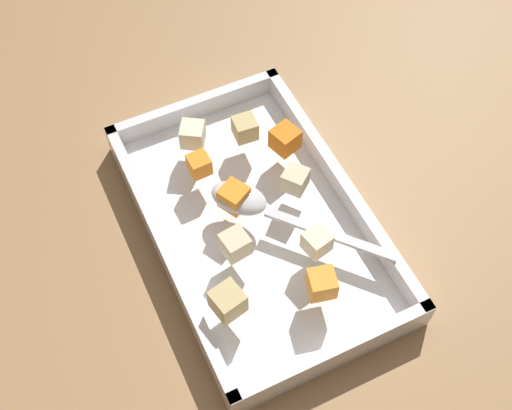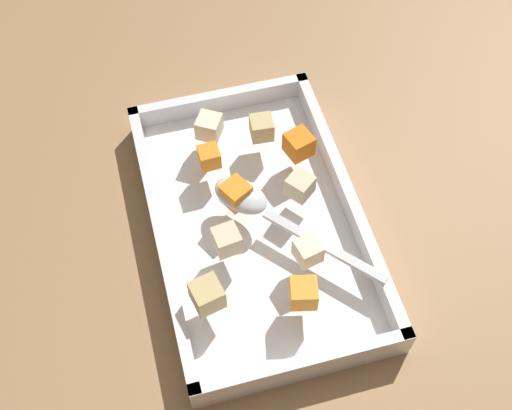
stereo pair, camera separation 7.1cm
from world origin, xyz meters
TOP-DOWN VIEW (x-y plane):
  - ground_plane at (0.00, 0.00)m, footprint 4.00×4.00m
  - baking_dish at (0.00, 0.01)m, footprint 0.35×0.22m
  - carrot_chunk_heap_top at (0.11, 0.02)m, footprint 0.03×0.03m
  - carrot_chunk_near_left at (-0.06, 0.07)m, footprint 0.03×0.03m
  - carrot_chunk_rim_edge at (-0.02, -0.01)m, footprint 0.04×0.04m
  - carrot_chunk_near_spoon at (-0.07, -0.03)m, footprint 0.02×0.02m
  - potato_chunk_corner_se at (0.07, 0.04)m, footprint 0.03×0.03m
  - potato_chunk_front_center at (-0.01, 0.06)m, footprint 0.03×0.03m
  - potato_chunk_under_handle at (-0.11, -0.02)m, footprint 0.04×0.04m
  - potato_chunk_corner_ne at (0.09, -0.07)m, footprint 0.03×0.03m
  - potato_chunk_mid_right at (0.04, -0.03)m, footprint 0.03×0.03m
  - potato_chunk_far_right at (-0.10, 0.04)m, footprint 0.03×0.03m
  - serving_spoon at (-0.01, 0.00)m, footprint 0.17×0.15m

SIDE VIEW (x-z plane):
  - ground_plane at x=0.00m, z-range 0.00..0.00m
  - baking_dish at x=0.00m, z-range -0.01..0.03m
  - serving_spoon at x=-0.01m, z-range 0.04..0.06m
  - carrot_chunk_near_spoon at x=-0.07m, z-range 0.04..0.06m
  - potato_chunk_corner_se at x=0.07m, z-range 0.04..0.07m
  - potato_chunk_front_center at x=-0.01m, z-range 0.04..0.07m
  - potato_chunk_far_right at x=-0.10m, z-range 0.04..0.07m
  - potato_chunk_mid_right at x=0.04m, z-range 0.04..0.07m
  - potato_chunk_under_handle at x=-0.11m, z-range 0.04..0.07m
  - carrot_chunk_heap_top at x=0.11m, z-range 0.04..0.07m
  - carrot_chunk_rim_edge at x=-0.02m, z-range 0.04..0.07m
  - carrot_chunk_near_left at x=-0.06m, z-range 0.04..0.07m
  - potato_chunk_corner_ne at x=0.09m, z-range 0.04..0.07m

